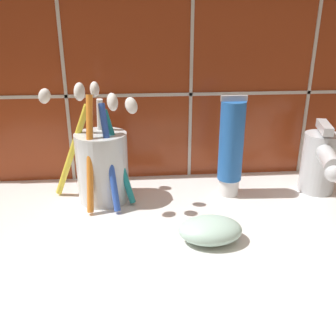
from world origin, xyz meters
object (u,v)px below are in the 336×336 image
object	(u,v)px
toothbrush_cup	(102,164)
toothpaste_tube	(231,147)
sink_faucet	(321,161)
soap_bar	(210,230)

from	to	relation	value
toothbrush_cup	toothpaste_tube	world-z (taller)	toothbrush_cup
toothbrush_cup	toothpaste_tube	xyz separation A→B (cm)	(18.80, 0.12, 1.82)
toothpaste_tube	sink_faucet	world-z (taller)	toothpaste_tube
sink_faucet	soap_bar	bearing A→B (deg)	-42.15
toothpaste_tube	soap_bar	size ratio (longest dim) A/B	1.97
sink_faucet	soap_bar	world-z (taller)	sink_faucet
toothbrush_cup	sink_faucet	bearing A→B (deg)	-1.26
toothpaste_tube	sink_faucet	distance (cm)	13.80
toothbrush_cup	soap_bar	size ratio (longest dim) A/B	2.36
toothbrush_cup	soap_bar	xyz separation A→B (cm)	(13.47, -12.52, -4.21)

